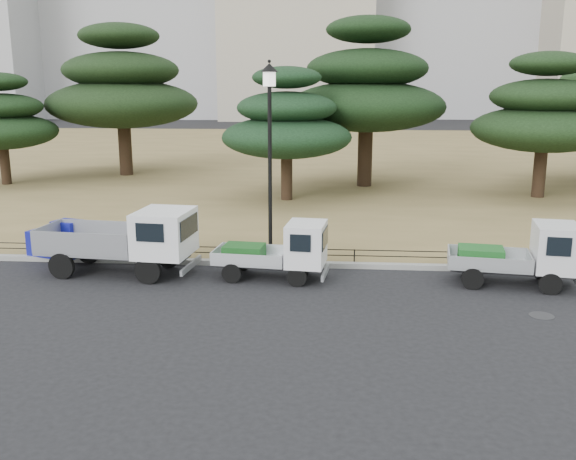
# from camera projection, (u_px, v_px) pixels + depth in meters

# --- Properties ---
(ground) EXTENTS (220.00, 220.00, 0.00)m
(ground) POSITION_uv_depth(u_px,v_px,m) (282.00, 293.00, 17.38)
(ground) COLOR black
(lawn) EXTENTS (120.00, 56.00, 0.15)m
(lawn) POSITION_uv_depth(u_px,v_px,m) (319.00, 159.00, 47.07)
(lawn) COLOR olive
(lawn) RESTS_ON ground
(curb) EXTENTS (120.00, 0.25, 0.16)m
(curb) POSITION_uv_depth(u_px,v_px,m) (290.00, 264.00, 19.88)
(curb) COLOR gray
(curb) RESTS_ON ground
(truck_large) EXTENTS (4.65, 2.19, 1.96)m
(truck_large) POSITION_uv_depth(u_px,v_px,m) (126.00, 238.00, 18.92)
(truck_large) COLOR black
(truck_large) RESTS_ON ground
(truck_kei_front) EXTENTS (3.31, 1.67, 1.69)m
(truck_kei_front) POSITION_uv_depth(u_px,v_px,m) (279.00, 251.00, 18.46)
(truck_kei_front) COLOR black
(truck_kei_front) RESTS_ON ground
(truck_kei_rear) EXTENTS (3.59, 1.90, 1.79)m
(truck_kei_rear) POSITION_uv_depth(u_px,v_px,m) (522.00, 255.00, 17.86)
(truck_kei_rear) COLOR black
(truck_kei_rear) RESTS_ON ground
(street_lamp) EXTENTS (0.54, 0.54, 5.98)m
(street_lamp) POSITION_uv_depth(u_px,v_px,m) (270.00, 129.00, 19.29)
(street_lamp) COLOR black
(street_lamp) RESTS_ON lawn
(pipe_fence) EXTENTS (38.00, 0.04, 0.40)m
(pipe_fence) POSITION_uv_depth(u_px,v_px,m) (290.00, 251.00, 19.95)
(pipe_fence) COLOR black
(pipe_fence) RESTS_ON lawn
(tarp_pile) EXTENTS (2.01, 1.72, 1.14)m
(tarp_pile) POSITION_uv_depth(u_px,v_px,m) (61.00, 240.00, 20.67)
(tarp_pile) COLOR #121792
(tarp_pile) RESTS_ON lawn
(manhole) EXTENTS (0.60, 0.60, 0.01)m
(manhole) POSITION_uv_depth(u_px,v_px,m) (542.00, 316.00, 15.70)
(manhole) COLOR #2D2D30
(manhole) RESTS_ON ground
(pine_west_far) EXTENTS (5.87, 5.87, 5.93)m
(pine_west_far) POSITION_uv_depth(u_px,v_px,m) (1.00, 120.00, 34.19)
(pine_west_far) COLOR black
(pine_west_far) RESTS_ON lawn
(pine_west_near) EXTENTS (8.73, 8.73, 8.73)m
(pine_west_near) POSITION_uv_depth(u_px,v_px,m) (122.00, 89.00, 37.28)
(pine_west_near) COLOR black
(pine_west_near) RESTS_ON lawn
(pine_center_left) EXTENTS (6.04, 6.04, 6.14)m
(pine_center_left) POSITION_uv_depth(u_px,v_px,m) (287.00, 124.00, 29.55)
(pine_center_left) COLOR black
(pine_center_left) RESTS_ON lawn
(pine_center_right) EXTENTS (8.22, 8.22, 8.72)m
(pine_center_right) POSITION_uv_depth(u_px,v_px,m) (367.00, 89.00, 33.21)
(pine_center_right) COLOR black
(pine_center_right) RESTS_ON lawn
(pine_east_near) EXTENTS (6.76, 6.76, 6.83)m
(pine_east_near) POSITION_uv_depth(u_px,v_px,m) (545.00, 114.00, 30.15)
(pine_east_near) COLOR black
(pine_east_near) RESTS_ON lawn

